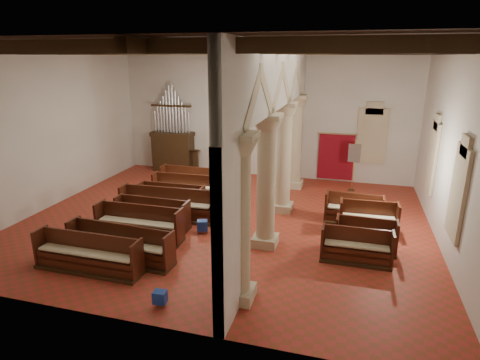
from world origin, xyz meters
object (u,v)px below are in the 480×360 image
at_px(processional_banner, 353,173).
at_px(aisle_pew_0, 356,251).
at_px(lectern, 196,163).
at_px(nave_pew_0, 88,259).
at_px(pipe_organ, 173,144).

relative_size(processional_banner, aisle_pew_0, 1.13).
distance_m(lectern, aisle_pew_0, 10.71).
height_order(lectern, nave_pew_0, lectern).
relative_size(lectern, processional_banner, 0.56).
distance_m(pipe_organ, nave_pew_0, 10.09).
bearing_deg(processional_banner, nave_pew_0, -122.08).
bearing_deg(nave_pew_0, pipe_organ, 101.82).
height_order(pipe_organ, processional_banner, pipe_organ).
relative_size(lectern, nave_pew_0, 0.41).
xyz_separation_m(processional_banner, aisle_pew_0, (0.21, -6.55, -0.44)).
relative_size(nave_pew_0, aisle_pew_0, 1.56).
bearing_deg(pipe_organ, nave_pew_0, -78.48).
bearing_deg(processional_banner, aisle_pew_0, -83.33).
xyz_separation_m(processional_banner, nave_pew_0, (-6.80, -9.04, -0.43)).
xyz_separation_m(pipe_organ, lectern, (1.20, -0.01, -0.85)).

